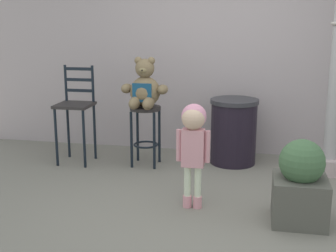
{
  "coord_description": "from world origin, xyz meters",
  "views": [
    {
      "loc": [
        0.4,
        -3.72,
        1.7
      ],
      "look_at": [
        -0.5,
        0.78,
        0.6
      ],
      "focal_mm": 47.93,
      "sensor_mm": 36.0,
      "label": 1
    }
  ],
  "objects_px": {
    "teddy_bear": "(144,89)",
    "trash_bin": "(233,131)",
    "child_walking": "(193,133)",
    "planter_with_shrub": "(300,184)",
    "lamppost": "(336,73)",
    "bar_stool_with_teddy": "(145,124)",
    "bar_chair_empty": "(76,109)"
  },
  "relations": [
    {
      "from": "teddy_bear",
      "to": "lamppost",
      "type": "distance_m",
      "value": 2.11
    },
    {
      "from": "trash_bin",
      "to": "lamppost",
      "type": "relative_size",
      "value": 0.27
    },
    {
      "from": "teddy_bear",
      "to": "trash_bin",
      "type": "height_order",
      "value": "teddy_bear"
    },
    {
      "from": "child_walking",
      "to": "trash_bin",
      "type": "bearing_deg",
      "value": -78.34
    },
    {
      "from": "child_walking",
      "to": "bar_chair_empty",
      "type": "xyz_separation_m",
      "value": [
        -1.58,
        1.09,
        -0.05
      ]
    },
    {
      "from": "bar_chair_empty",
      "to": "bar_stool_with_teddy",
      "type": "bearing_deg",
      "value": 2.59
    },
    {
      "from": "child_walking",
      "to": "planter_with_shrub",
      "type": "height_order",
      "value": "child_walking"
    },
    {
      "from": "bar_stool_with_teddy",
      "to": "lamppost",
      "type": "height_order",
      "value": "lamppost"
    },
    {
      "from": "bar_stool_with_teddy",
      "to": "teddy_bear",
      "type": "xyz_separation_m",
      "value": [
        0.0,
        -0.03,
        0.42
      ]
    },
    {
      "from": "child_walking",
      "to": "planter_with_shrub",
      "type": "xyz_separation_m",
      "value": [
        0.94,
        -0.12,
        -0.37
      ]
    },
    {
      "from": "teddy_bear",
      "to": "trash_bin",
      "type": "distance_m",
      "value": 1.18
    },
    {
      "from": "bar_chair_empty",
      "to": "planter_with_shrub",
      "type": "distance_m",
      "value": 2.81
    },
    {
      "from": "lamppost",
      "to": "teddy_bear",
      "type": "bearing_deg",
      "value": -176.44
    },
    {
      "from": "trash_bin",
      "to": "bar_chair_empty",
      "type": "relative_size",
      "value": 0.67
    },
    {
      "from": "child_walking",
      "to": "planter_with_shrub",
      "type": "relative_size",
      "value": 1.33
    },
    {
      "from": "teddy_bear",
      "to": "child_walking",
      "type": "xyz_separation_m",
      "value": [
        0.73,
        -1.1,
        -0.21
      ]
    },
    {
      "from": "bar_stool_with_teddy",
      "to": "child_walking",
      "type": "xyz_separation_m",
      "value": [
        0.73,
        -1.13,
        0.2
      ]
    },
    {
      "from": "lamppost",
      "to": "planter_with_shrub",
      "type": "relative_size",
      "value": 3.92
    },
    {
      "from": "teddy_bear",
      "to": "bar_chair_empty",
      "type": "relative_size",
      "value": 0.5
    },
    {
      "from": "trash_bin",
      "to": "child_walking",
      "type": "bearing_deg",
      "value": -101.52
    },
    {
      "from": "trash_bin",
      "to": "lamppost",
      "type": "height_order",
      "value": "lamppost"
    },
    {
      "from": "teddy_bear",
      "to": "trash_bin",
      "type": "bearing_deg",
      "value": 16.84
    },
    {
      "from": "lamppost",
      "to": "planter_with_shrub",
      "type": "distance_m",
      "value": 1.63
    },
    {
      "from": "teddy_bear",
      "to": "child_walking",
      "type": "distance_m",
      "value": 1.33
    },
    {
      "from": "bar_stool_with_teddy",
      "to": "child_walking",
      "type": "bearing_deg",
      "value": -57.12
    },
    {
      "from": "bar_stool_with_teddy",
      "to": "lamppost",
      "type": "distance_m",
      "value": 2.19
    },
    {
      "from": "teddy_bear",
      "to": "planter_with_shrub",
      "type": "relative_size",
      "value": 0.79
    },
    {
      "from": "bar_stool_with_teddy",
      "to": "bar_chair_empty",
      "type": "distance_m",
      "value": 0.86
    },
    {
      "from": "bar_stool_with_teddy",
      "to": "trash_bin",
      "type": "bearing_deg",
      "value": 15.36
    },
    {
      "from": "bar_stool_with_teddy",
      "to": "trash_bin",
      "type": "height_order",
      "value": "trash_bin"
    },
    {
      "from": "child_walking",
      "to": "planter_with_shrub",
      "type": "distance_m",
      "value": 1.01
    },
    {
      "from": "trash_bin",
      "to": "lamppost",
      "type": "xyz_separation_m",
      "value": [
        1.08,
        -0.18,
        0.74
      ]
    }
  ]
}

